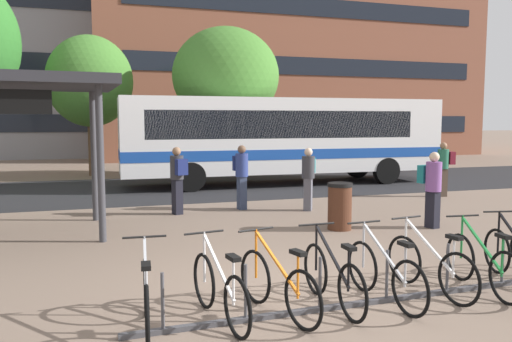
# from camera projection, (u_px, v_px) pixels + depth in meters

# --- Properties ---
(ground) EXTENTS (200.00, 200.00, 0.00)m
(ground) POSITION_uv_depth(u_px,v_px,m) (297.00, 293.00, 6.90)
(ground) COLOR #7A6656
(bus_lane_asphalt) EXTENTS (80.00, 7.20, 0.01)m
(bus_lane_asphalt) POSITION_uv_depth(u_px,v_px,m) (177.00, 188.00, 17.83)
(bus_lane_asphalt) COLOR #232326
(bus_lane_asphalt) RESTS_ON ground
(city_bus) EXTENTS (12.06, 2.71, 3.20)m
(city_bus) POSITION_uv_depth(u_px,v_px,m) (285.00, 137.00, 18.86)
(city_bus) COLOR white
(city_bus) RESTS_ON ground
(bike_rack) EXTENTS (6.82, 0.38, 0.70)m
(bike_rack) POSITION_uv_depth(u_px,v_px,m) (386.00, 295.00, 6.57)
(bike_rack) COLOR #47474C
(bike_rack) RESTS_ON ground
(parked_bicycle_silver_0) EXTENTS (0.52, 1.72, 0.99)m
(parked_bicycle_silver_0) POSITION_uv_depth(u_px,v_px,m) (146.00, 299.00, 5.61)
(parked_bicycle_silver_0) COLOR black
(parked_bicycle_silver_0) RESTS_ON ground
(parked_bicycle_white_1) EXTENTS (0.52, 1.71, 0.99)m
(parked_bicycle_white_1) POSITION_uv_depth(u_px,v_px,m) (219.00, 290.00, 5.89)
(parked_bicycle_white_1) COLOR black
(parked_bicycle_white_1) RESTS_ON ground
(parked_bicycle_orange_2) EXTENTS (0.63, 1.68, 0.99)m
(parked_bicycle_orange_2) POSITION_uv_depth(u_px,v_px,m) (278.00, 285.00, 6.08)
(parked_bicycle_orange_2) COLOR black
(parked_bicycle_orange_2) RESTS_ON ground
(parked_bicycle_black_3) EXTENTS (0.52, 1.72, 0.99)m
(parked_bicycle_black_3) POSITION_uv_depth(u_px,v_px,m) (333.00, 278.00, 6.36)
(parked_bicycle_black_3) COLOR black
(parked_bicycle_black_3) RESTS_ON ground
(parked_bicycle_silver_4) EXTENTS (0.52, 1.72, 0.99)m
(parked_bicycle_silver_4) POSITION_uv_depth(u_px,v_px,m) (385.00, 274.00, 6.51)
(parked_bicycle_silver_4) COLOR black
(parked_bicycle_silver_4) RESTS_ON ground
(parked_bicycle_white_5) EXTENTS (0.52, 1.71, 0.99)m
(parked_bicycle_white_5) POSITION_uv_depth(u_px,v_px,m) (430.00, 266.00, 6.86)
(parked_bicycle_white_5) COLOR black
(parked_bicycle_white_5) RESTS_ON ground
(parked_bicycle_green_6) EXTENTS (0.52, 1.72, 0.99)m
(parked_bicycle_green_6) POSITION_uv_depth(u_px,v_px,m) (482.00, 265.00, 6.95)
(parked_bicycle_green_6) COLOR black
(parked_bicycle_green_6) RESTS_ON ground
(commuter_maroon_pack_0) EXTENTS (0.56, 0.38, 1.71)m
(commuter_maroon_pack_0) POSITION_uv_depth(u_px,v_px,m) (444.00, 165.00, 15.72)
(commuter_maroon_pack_0) COLOR #47382D
(commuter_maroon_pack_0) RESTS_ON ground
(commuter_navy_pack_1) EXTENTS (0.46, 0.59, 1.72)m
(commuter_navy_pack_1) POSITION_uv_depth(u_px,v_px,m) (178.00, 176.00, 12.68)
(commuter_navy_pack_1) COLOR black
(commuter_navy_pack_1) RESTS_ON ground
(commuter_teal_pack_2) EXTENTS (0.54, 0.61, 1.67)m
(commuter_teal_pack_2) POSITION_uv_depth(u_px,v_px,m) (308.00, 174.00, 13.27)
(commuter_teal_pack_2) COLOR #565660
(commuter_teal_pack_2) RESTS_ON ground
(commuter_navy_pack_3) EXTENTS (0.37, 0.55, 1.73)m
(commuter_navy_pack_3) POSITION_uv_depth(u_px,v_px,m) (241.00, 172.00, 13.43)
(commuter_navy_pack_3) COLOR #2D3851
(commuter_navy_pack_3) RESTS_ON ground
(commuter_teal_pack_4) EXTENTS (0.42, 0.58, 1.70)m
(commuter_teal_pack_4) POSITION_uv_depth(u_px,v_px,m) (432.00, 184.00, 11.09)
(commuter_teal_pack_4) COLOR black
(commuter_teal_pack_4) RESTS_ON ground
(trash_bin) EXTENTS (0.55, 0.55, 1.03)m
(trash_bin) POSITION_uv_depth(u_px,v_px,m) (340.00, 206.00, 10.95)
(trash_bin) COLOR #4C2819
(trash_bin) RESTS_ON ground
(street_tree_0) EXTENTS (4.56, 4.56, 6.37)m
(street_tree_0) POSITION_uv_depth(u_px,v_px,m) (226.00, 76.00, 21.41)
(street_tree_0) COLOR brown
(street_tree_0) RESTS_ON ground
(street_tree_2) EXTENTS (3.64, 3.64, 6.03)m
(street_tree_2) POSITION_uv_depth(u_px,v_px,m) (90.00, 82.00, 21.46)
(street_tree_2) COLOR brown
(street_tree_2) RESTS_ON ground
(building_centre_block) EXTENTS (19.56, 13.45, 12.70)m
(building_centre_block) POSITION_uv_depth(u_px,v_px,m) (169.00, 76.00, 44.33)
(building_centre_block) COLOR gray
(building_centre_block) RESTS_ON ground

